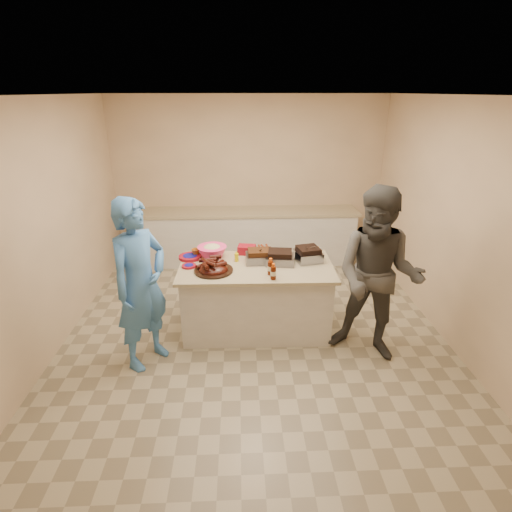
{
  "coord_description": "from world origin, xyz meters",
  "views": [
    {
      "loc": [
        -0.16,
        -4.19,
        2.74
      ],
      "look_at": [
        0.02,
        0.11,
        0.95
      ],
      "focal_mm": 28.0,
      "sensor_mm": 36.0,
      "label": 1
    }
  ],
  "objects_px": {
    "plastic_cup": "(196,256)",
    "bbq_bottle_b": "(273,279)",
    "island": "(256,328)",
    "guest_blue": "(150,359)",
    "coleslaw_bowl": "(212,257)",
    "mustard_bottle": "(237,261)",
    "bbq_bottle_a": "(270,274)",
    "guest_gray": "(368,352)",
    "rib_platter": "(214,271)",
    "roasting_pan": "(308,260)"
  },
  "relations": [
    {
      "from": "coleslaw_bowl",
      "to": "plastic_cup",
      "type": "relative_size",
      "value": 3.45
    },
    {
      "from": "roasting_pan",
      "to": "bbq_bottle_b",
      "type": "distance_m",
      "value": 0.67
    },
    {
      "from": "bbq_bottle_b",
      "to": "roasting_pan",
      "type": "bearing_deg",
      "value": 47.19
    },
    {
      "from": "roasting_pan",
      "to": "guest_gray",
      "type": "height_order",
      "value": "roasting_pan"
    },
    {
      "from": "bbq_bottle_b",
      "to": "guest_gray",
      "type": "height_order",
      "value": "bbq_bottle_b"
    },
    {
      "from": "guest_gray",
      "to": "bbq_bottle_a",
      "type": "bearing_deg",
      "value": -168.45
    },
    {
      "from": "bbq_bottle_b",
      "to": "bbq_bottle_a",
      "type": "bearing_deg",
      "value": 99.71
    },
    {
      "from": "plastic_cup",
      "to": "guest_gray",
      "type": "height_order",
      "value": "plastic_cup"
    },
    {
      "from": "rib_platter",
      "to": "bbq_bottle_a",
      "type": "bearing_deg",
      "value": -9.64
    },
    {
      "from": "island",
      "to": "guest_blue",
      "type": "relative_size",
      "value": 0.98
    },
    {
      "from": "island",
      "to": "roasting_pan",
      "type": "distance_m",
      "value": 1.06
    },
    {
      "from": "bbq_bottle_a",
      "to": "guest_blue",
      "type": "height_order",
      "value": "bbq_bottle_a"
    },
    {
      "from": "rib_platter",
      "to": "guest_blue",
      "type": "xyz_separation_m",
      "value": [
        -0.71,
        -0.45,
        -0.85
      ]
    },
    {
      "from": "island",
      "to": "bbq_bottle_a",
      "type": "xyz_separation_m",
      "value": [
        0.15,
        -0.25,
        0.85
      ]
    },
    {
      "from": "coleslaw_bowl",
      "to": "bbq_bottle_b",
      "type": "relative_size",
      "value": 1.97
    },
    {
      "from": "bbq_bottle_a",
      "to": "plastic_cup",
      "type": "height_order",
      "value": "bbq_bottle_a"
    },
    {
      "from": "island",
      "to": "guest_gray",
      "type": "relative_size",
      "value": 0.94
    },
    {
      "from": "guest_blue",
      "to": "coleslaw_bowl",
      "type": "bearing_deg",
      "value": -3.07
    },
    {
      "from": "bbq_bottle_b",
      "to": "plastic_cup",
      "type": "xyz_separation_m",
      "value": [
        -0.9,
        0.68,
        0.0
      ]
    },
    {
      "from": "bbq_bottle_b",
      "to": "guest_gray",
      "type": "xyz_separation_m",
      "value": [
        1.07,
        -0.19,
        -0.85
      ]
    },
    {
      "from": "island",
      "to": "bbq_bottle_b",
      "type": "bearing_deg",
      "value": -64.6
    },
    {
      "from": "plastic_cup",
      "to": "bbq_bottle_b",
      "type": "bearing_deg",
      "value": -37.24
    },
    {
      "from": "guest_blue",
      "to": "guest_gray",
      "type": "distance_m",
      "value": 2.44
    },
    {
      "from": "rib_platter",
      "to": "plastic_cup",
      "type": "xyz_separation_m",
      "value": [
        -0.24,
        0.45,
        0.0
      ]
    },
    {
      "from": "bbq_bottle_b",
      "to": "guest_blue",
      "type": "distance_m",
      "value": 1.62
    },
    {
      "from": "bbq_bottle_a",
      "to": "plastic_cup",
      "type": "xyz_separation_m",
      "value": [
        -0.88,
        0.56,
        0.0
      ]
    },
    {
      "from": "plastic_cup",
      "to": "bbq_bottle_a",
      "type": "bearing_deg",
      "value": -32.59
    },
    {
      "from": "bbq_bottle_b",
      "to": "island",
      "type": "bearing_deg",
      "value": 114.58
    },
    {
      "from": "bbq_bottle_b",
      "to": "plastic_cup",
      "type": "bearing_deg",
      "value": 142.76
    },
    {
      "from": "roasting_pan",
      "to": "plastic_cup",
      "type": "distance_m",
      "value": 1.37
    },
    {
      "from": "island",
      "to": "roasting_pan",
      "type": "relative_size",
      "value": 6.17
    },
    {
      "from": "coleslaw_bowl",
      "to": "bbq_bottle_a",
      "type": "height_order",
      "value": "coleslaw_bowl"
    },
    {
      "from": "roasting_pan",
      "to": "rib_platter",
      "type": "bearing_deg",
      "value": -179.15
    },
    {
      "from": "rib_platter",
      "to": "coleslaw_bowl",
      "type": "xyz_separation_m",
      "value": [
        -0.04,
        0.41,
        0.0
      ]
    },
    {
      "from": "bbq_bottle_b",
      "to": "coleslaw_bowl",
      "type": "bearing_deg",
      "value": 137.48
    },
    {
      "from": "bbq_bottle_a",
      "to": "guest_blue",
      "type": "xyz_separation_m",
      "value": [
        -1.35,
        -0.34,
        -0.85
      ]
    },
    {
      "from": "rib_platter",
      "to": "guest_blue",
      "type": "distance_m",
      "value": 1.19
    },
    {
      "from": "coleslaw_bowl",
      "to": "mustard_bottle",
      "type": "relative_size",
      "value": 2.69
    },
    {
      "from": "bbq_bottle_a",
      "to": "guest_gray",
      "type": "distance_m",
      "value": 1.42
    },
    {
      "from": "coleslaw_bowl",
      "to": "plastic_cup",
      "type": "xyz_separation_m",
      "value": [
        -0.21,
        0.05,
        0.0
      ]
    },
    {
      "from": "bbq_bottle_b",
      "to": "guest_blue",
      "type": "relative_size",
      "value": 0.1
    },
    {
      "from": "plastic_cup",
      "to": "guest_blue",
      "type": "relative_size",
      "value": 0.06
    },
    {
      "from": "island",
      "to": "guest_gray",
      "type": "distance_m",
      "value": 1.36
    },
    {
      "from": "island",
      "to": "plastic_cup",
      "type": "distance_m",
      "value": 1.16
    },
    {
      "from": "roasting_pan",
      "to": "bbq_bottle_a",
      "type": "relative_size",
      "value": 1.52
    },
    {
      "from": "coleslaw_bowl",
      "to": "plastic_cup",
      "type": "bearing_deg",
      "value": 167.04
    },
    {
      "from": "island",
      "to": "guest_blue",
      "type": "distance_m",
      "value": 1.33
    },
    {
      "from": "mustard_bottle",
      "to": "plastic_cup",
      "type": "distance_m",
      "value": 0.53
    },
    {
      "from": "rib_platter",
      "to": "bbq_bottle_b",
      "type": "bearing_deg",
      "value": -19.31
    },
    {
      "from": "island",
      "to": "rib_platter",
      "type": "distance_m",
      "value": 0.99
    }
  ]
}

